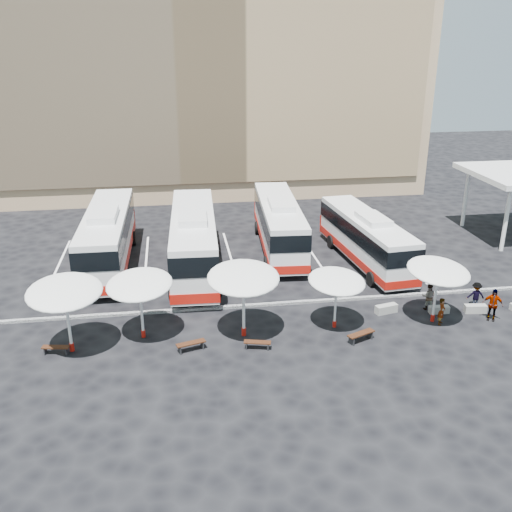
{
  "coord_description": "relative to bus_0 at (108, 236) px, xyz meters",
  "views": [
    {
      "loc": [
        -3.87,
        -29.4,
        14.92
      ],
      "look_at": [
        1.0,
        3.0,
        2.2
      ],
      "focal_mm": 40.0,
      "sensor_mm": 36.0,
      "label": 1
    }
  ],
  "objects": [
    {
      "name": "wood_bench_2",
      "position": [
        8.41,
        -12.87,
        -1.81
      ],
      "size": [
        1.42,
        0.69,
        0.42
      ],
      "rotation": [
        0.0,
        0.0,
        -0.24
      ],
      "color": "black",
      "rests_on": "ground"
    },
    {
      "name": "curb_divider",
      "position": [
        8.44,
        -8.01,
        -2.06
      ],
      "size": [
        34.0,
        0.25,
        0.15
      ],
      "primitive_type": "cube",
      "color": "black",
      "rests_on": "ground"
    },
    {
      "name": "passenger_1",
      "position": [
        18.9,
        -9.9,
        -1.32
      ],
      "size": [
        0.96,
        0.86,
        1.62
      ],
      "primitive_type": "imported",
      "rotation": [
        0.0,
        0.0,
        2.76
      ],
      "color": "black",
      "rests_on": "ground"
    },
    {
      "name": "bus_0",
      "position": [
        0.0,
        0.0,
        0.0
      ],
      "size": [
        3.21,
        13.18,
        4.17
      ],
      "rotation": [
        0.0,
        0.0,
        -0.01
      ],
      "color": "silver",
      "rests_on": "ground"
    },
    {
      "name": "sunshade_1",
      "position": [
        2.63,
        -10.75,
        0.9
      ],
      "size": [
        4.28,
        4.31,
        3.57
      ],
      "rotation": [
        0.0,
        0.0,
        -0.3
      ],
      "color": "silver",
      "rests_on": "ground"
    },
    {
      "name": "conc_bench_1",
      "position": [
        19.34,
        -10.44,
        -1.92
      ],
      "size": [
        1.17,
        0.44,
        0.43
      ],
      "primitive_type": "cube",
      "rotation": [
        0.0,
        0.0,
        -0.05
      ],
      "color": "gray",
      "rests_on": "ground"
    },
    {
      "name": "passenger_3",
      "position": [
        21.74,
        -10.04,
        -1.35
      ],
      "size": [
        1.11,
        0.77,
        1.57
      ],
      "primitive_type": "imported",
      "rotation": [
        0.0,
        0.0,
        2.95
      ],
      "color": "black",
      "rests_on": "ground"
    },
    {
      "name": "wood_bench_0",
      "position": [
        -1.64,
        -11.84,
        -1.81
      ],
      "size": [
        1.4,
        0.58,
        0.42
      ],
      "rotation": [
        0.0,
        0.0,
        -0.17
      ],
      "color": "black",
      "rests_on": "ground"
    },
    {
      "name": "bus_2",
      "position": [
        12.17,
        1.26,
        -0.1
      ],
      "size": [
        3.55,
        12.7,
        3.98
      ],
      "rotation": [
        0.0,
        0.0,
        -0.07
      ],
      "color": "silver",
      "rests_on": "ground"
    },
    {
      "name": "conc_bench_2",
      "position": [
        21.44,
        -10.67,
        -1.9
      ],
      "size": [
        1.28,
        0.56,
        0.46
      ],
      "primitive_type": "cube",
      "rotation": [
        0.0,
        0.0,
        -0.12
      ],
      "color": "gray",
      "rests_on": "ground"
    },
    {
      "name": "conc_bench_0",
      "position": [
        16.35,
        -9.95,
        -1.89
      ],
      "size": [
        1.37,
        0.72,
        0.49
      ],
      "primitive_type": "cube",
      "rotation": [
        0.0,
        0.0,
        0.23
      ],
      "color": "gray",
      "rests_on": "ground"
    },
    {
      "name": "wood_bench_3",
      "position": [
        13.86,
        -12.89,
        -1.76
      ],
      "size": [
        1.62,
        1.02,
        0.49
      ],
      "rotation": [
        0.0,
        0.0,
        0.41
      ],
      "color": "black",
      "rests_on": "ground"
    },
    {
      "name": "sandstone_building",
      "position": [
        8.44,
        23.36,
        10.5
      ],
      "size": [
        42.0,
        18.25,
        29.6
      ],
      "color": "tan",
      "rests_on": "ground"
    },
    {
      "name": "sunshade_0",
      "position": [
        -0.9,
        -11.65,
        1.13
      ],
      "size": [
        4.0,
        4.04,
        3.84
      ],
      "rotation": [
        0.0,
        0.0,
        0.09
      ],
      "color": "silver",
      "rests_on": "ground"
    },
    {
      "name": "bus_3",
      "position": [
        17.6,
        -2.29,
        -0.24
      ],
      "size": [
        3.49,
        11.84,
        3.7
      ],
      "rotation": [
        0.0,
        0.0,
        0.09
      ],
      "color": "silver",
      "rests_on": "ground"
    },
    {
      "name": "passenger_2",
      "position": [
        21.83,
        -11.66,
        -1.18
      ],
      "size": [
        1.19,
        0.97,
        1.89
      ],
      "primitive_type": "imported",
      "rotation": [
        0.0,
        0.0,
        -0.54
      ],
      "color": "black",
      "rests_on": "ground"
    },
    {
      "name": "bus_1",
      "position": [
        5.78,
        -1.74,
        0.07
      ],
      "size": [
        3.59,
        13.67,
        4.3
      ],
      "rotation": [
        0.0,
        0.0,
        -0.04
      ],
      "color": "silver",
      "rests_on": "ground"
    },
    {
      "name": "wood_bench_1",
      "position": [
        5.06,
        -12.52,
        -1.78
      ],
      "size": [
        1.55,
        0.81,
        0.46
      ],
      "rotation": [
        0.0,
        0.0,
        0.29
      ],
      "color": "black",
      "rests_on": "ground"
    },
    {
      "name": "passenger_0",
      "position": [
        18.82,
        -11.71,
        -1.35
      ],
      "size": [
        0.63,
        0.68,
        1.55
      ],
      "primitive_type": "imported",
      "rotation": [
        0.0,
        0.0,
        0.96
      ],
      "color": "black",
      "rests_on": "ground"
    },
    {
      "name": "sunshade_3",
      "position": [
        12.93,
        -11.17,
        0.59
      ],
      "size": [
        3.81,
        3.83,
        3.21
      ],
      "rotation": [
        0.0,
        0.0,
        0.28
      ],
      "color": "silver",
      "rests_on": "ground"
    },
    {
      "name": "ground",
      "position": [
        8.44,
        -8.51,
        -2.13
      ],
      "size": [
        120.0,
        120.0,
        0.0
      ],
      "primitive_type": "plane",
      "color": "black",
      "rests_on": "ground"
    },
    {
      "name": "bay_lines",
      "position": [
        8.44,
        -0.51,
        -2.13
      ],
      "size": [
        24.15,
        12.0,
        0.01
      ],
      "color": "white",
      "rests_on": "ground"
    },
    {
      "name": "sunshade_2",
      "position": [
        7.91,
        -11.35,
        1.2
      ],
      "size": [
        3.8,
        3.85,
        3.92
      ],
      "rotation": [
        0.0,
        0.0,
        -0.02
      ],
      "color": "silver",
      "rests_on": "ground"
    },
    {
      "name": "sunshade_4",
      "position": [
        18.54,
        -11.32,
        0.89
      ],
      "size": [
        4.4,
        4.43,
        3.55
      ],
      "rotation": [
        0.0,
        0.0,
        0.37
      ],
      "color": "silver",
      "rests_on": "ground"
    }
  ]
}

